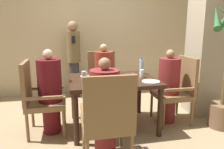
{
  "coord_description": "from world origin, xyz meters",
  "views": [
    {
      "loc": [
        -0.63,
        -2.95,
        1.44
      ],
      "look_at": [
        0.0,
        0.05,
        0.78
      ],
      "focal_mm": 35.0,
      "sensor_mm": 36.0,
      "label": 1
    }
  ],
  "objects_px": {
    "diner_in_right_chair": "(169,86)",
    "glass_tall_mid": "(142,73)",
    "chair_near_corner": "(108,118)",
    "plate_main_right": "(129,79)",
    "diner_in_near_chair": "(105,108)",
    "chair_left_side": "(39,96)",
    "diner_in_left_chair": "(50,91)",
    "glass_tall_near": "(112,73)",
    "plate_dessert_center": "(151,82)",
    "water_bottle": "(142,67)",
    "diner_in_far_chair": "(104,76)",
    "chair_right_side": "(178,88)",
    "standing_host": "(74,57)",
    "glass_tall_far": "(84,75)",
    "chair_far_side": "(103,78)",
    "teacup_with_saucer": "(85,75)",
    "plate_main_left": "(112,74)"
  },
  "relations": [
    {
      "from": "chair_right_side",
      "to": "glass_tall_near",
      "type": "xyz_separation_m",
      "value": [
        -1.0,
        0.1,
        0.25
      ]
    },
    {
      "from": "diner_in_left_chair",
      "to": "chair_right_side",
      "type": "xyz_separation_m",
      "value": [
        1.89,
        0.0,
        -0.06
      ]
    },
    {
      "from": "diner_in_near_chair",
      "to": "chair_left_side",
      "type": "bearing_deg",
      "value": 136.28
    },
    {
      "from": "plate_main_left",
      "to": "glass_tall_mid",
      "type": "height_order",
      "value": "glass_tall_mid"
    },
    {
      "from": "plate_main_left",
      "to": "chair_far_side",
      "type": "bearing_deg",
      "value": 94.88
    },
    {
      "from": "chair_near_corner",
      "to": "plate_dessert_center",
      "type": "bearing_deg",
      "value": 40.41
    },
    {
      "from": "diner_in_far_chair",
      "to": "glass_tall_mid",
      "type": "height_order",
      "value": "diner_in_far_chair"
    },
    {
      "from": "standing_host",
      "to": "teacup_with_saucer",
      "type": "distance_m",
      "value": 1.36
    },
    {
      "from": "diner_in_right_chair",
      "to": "glass_tall_far",
      "type": "height_order",
      "value": "diner_in_right_chair"
    },
    {
      "from": "diner_in_right_chair",
      "to": "diner_in_near_chair",
      "type": "relative_size",
      "value": 0.99
    },
    {
      "from": "water_bottle",
      "to": "diner_in_near_chair",
      "type": "bearing_deg",
      "value": -127.97
    },
    {
      "from": "glass_tall_near",
      "to": "chair_left_side",
      "type": "bearing_deg",
      "value": -174.46
    },
    {
      "from": "plate_dessert_center",
      "to": "water_bottle",
      "type": "xyz_separation_m",
      "value": [
        0.05,
        0.52,
        0.11
      ]
    },
    {
      "from": "diner_in_near_chair",
      "to": "plate_main_right",
      "type": "distance_m",
      "value": 0.83
    },
    {
      "from": "glass_tall_far",
      "to": "teacup_with_saucer",
      "type": "bearing_deg",
      "value": 81.9
    },
    {
      "from": "glass_tall_near",
      "to": "chair_right_side",
      "type": "bearing_deg",
      "value": -5.73
    },
    {
      "from": "chair_near_corner",
      "to": "plate_dessert_center",
      "type": "height_order",
      "value": "chair_near_corner"
    },
    {
      "from": "plate_main_left",
      "to": "water_bottle",
      "type": "relative_size",
      "value": 0.95
    },
    {
      "from": "chair_near_corner",
      "to": "chair_far_side",
      "type": "bearing_deg",
      "value": 82.21
    },
    {
      "from": "standing_host",
      "to": "diner_in_right_chair",
      "type": "bearing_deg",
      "value": -49.45
    },
    {
      "from": "diner_in_far_chair",
      "to": "diner_in_near_chair",
      "type": "relative_size",
      "value": 1.03
    },
    {
      "from": "water_bottle",
      "to": "standing_host",
      "type": "bearing_deg",
      "value": 126.16
    },
    {
      "from": "diner_in_far_chair",
      "to": "glass_tall_near",
      "type": "bearing_deg",
      "value": -88.52
    },
    {
      "from": "chair_near_corner",
      "to": "water_bottle",
      "type": "height_order",
      "value": "chair_near_corner"
    },
    {
      "from": "diner_in_left_chair",
      "to": "teacup_with_saucer",
      "type": "bearing_deg",
      "value": 25.03
    },
    {
      "from": "chair_far_side",
      "to": "water_bottle",
      "type": "bearing_deg",
      "value": -52.83
    },
    {
      "from": "chair_left_side",
      "to": "plate_dessert_center",
      "type": "relative_size",
      "value": 4.21
    },
    {
      "from": "chair_left_side",
      "to": "standing_host",
      "type": "height_order",
      "value": "standing_host"
    },
    {
      "from": "diner_in_right_chair",
      "to": "glass_tall_mid",
      "type": "distance_m",
      "value": 0.48
    },
    {
      "from": "diner_in_left_chair",
      "to": "diner_in_right_chair",
      "type": "bearing_deg",
      "value": 0.0
    },
    {
      "from": "diner_in_left_chair",
      "to": "glass_tall_near",
      "type": "distance_m",
      "value": 0.91
    },
    {
      "from": "diner_in_near_chair",
      "to": "diner_in_far_chair",
      "type": "bearing_deg",
      "value": 80.65
    },
    {
      "from": "diner_in_far_chair",
      "to": "diner_in_near_chair",
      "type": "bearing_deg",
      "value": -99.35
    },
    {
      "from": "chair_near_corner",
      "to": "plate_main_right",
      "type": "relative_size",
      "value": 4.21
    },
    {
      "from": "chair_right_side",
      "to": "diner_in_near_chair",
      "type": "relative_size",
      "value": 0.89
    },
    {
      "from": "diner_in_left_chair",
      "to": "glass_tall_near",
      "type": "relative_size",
      "value": 10.31
    },
    {
      "from": "chair_right_side",
      "to": "diner_in_near_chair",
      "type": "height_order",
      "value": "diner_in_near_chair"
    },
    {
      "from": "chair_near_corner",
      "to": "glass_tall_mid",
      "type": "distance_m",
      "value": 1.15
    },
    {
      "from": "chair_right_side",
      "to": "diner_in_right_chair",
      "type": "distance_m",
      "value": 0.16
    },
    {
      "from": "diner_in_right_chair",
      "to": "plate_dessert_center",
      "type": "xyz_separation_m",
      "value": [
        -0.41,
        -0.29,
        0.16
      ]
    },
    {
      "from": "diner_in_far_chair",
      "to": "glass_tall_far",
      "type": "bearing_deg",
      "value": -120.43
    },
    {
      "from": "chair_far_side",
      "to": "chair_right_side",
      "type": "relative_size",
      "value": 1.0
    },
    {
      "from": "chair_near_corner",
      "to": "plate_main_right",
      "type": "xyz_separation_m",
      "value": [
        0.46,
        0.82,
        0.2
      ]
    },
    {
      "from": "plate_main_left",
      "to": "diner_in_far_chair",
      "type": "bearing_deg",
      "value": 96.51
    },
    {
      "from": "teacup_with_saucer",
      "to": "chair_right_side",
      "type": "bearing_deg",
      "value": -9.29
    },
    {
      "from": "chair_left_side",
      "to": "glass_tall_far",
      "type": "relative_size",
      "value": 8.93
    },
    {
      "from": "standing_host",
      "to": "chair_left_side",
      "type": "bearing_deg",
      "value": -108.8
    },
    {
      "from": "standing_host",
      "to": "water_bottle",
      "type": "xyz_separation_m",
      "value": [
        0.99,
        -1.35,
        0.0
      ]
    },
    {
      "from": "standing_host",
      "to": "glass_tall_far",
      "type": "relative_size",
      "value": 13.87
    },
    {
      "from": "diner_in_right_chair",
      "to": "standing_host",
      "type": "xyz_separation_m",
      "value": [
        -1.35,
        1.58,
        0.26
      ]
    }
  ]
}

